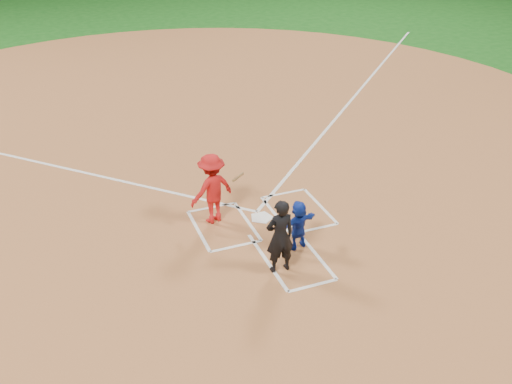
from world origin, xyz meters
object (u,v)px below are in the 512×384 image
object	(u,v)px
umpire	(280,236)
catcher	(298,225)
batter_at_plate	(212,189)
home_plate	(262,218)

from	to	relation	value
umpire	catcher	bearing A→B (deg)	-139.00
umpire	batter_at_plate	size ratio (longest dim) A/B	0.97
home_plate	umpire	bearing A→B (deg)	78.43
umpire	batter_at_plate	bearing A→B (deg)	-73.92
umpire	home_plate	bearing A→B (deg)	-101.94
home_plate	batter_at_plate	distance (m)	1.45
catcher	batter_at_plate	size ratio (longest dim) A/B	0.67
catcher	batter_at_plate	world-z (taller)	batter_at_plate
catcher	umpire	bearing A→B (deg)	28.54
home_plate	umpire	distance (m)	2.25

